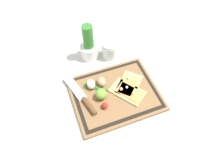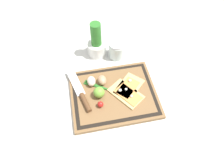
{
  "view_description": "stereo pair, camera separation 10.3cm",
  "coord_description": "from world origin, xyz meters",
  "px_view_note": "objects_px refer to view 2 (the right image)",
  "views": [
    {
      "loc": [
        -0.22,
        -0.53,
        0.87
      ],
      "look_at": [
        0.0,
        0.04,
        0.04
      ],
      "focal_mm": 35.0,
      "sensor_mm": 36.0,
      "label": 1
    },
    {
      "loc": [
        -0.12,
        -0.56,
        0.87
      ],
      "look_at": [
        0.0,
        0.04,
        0.04
      ],
      "focal_mm": 35.0,
      "sensor_mm": 36.0,
      "label": 2
    }
  ],
  "objects_px": {
    "cherry_tomato_red": "(100,104)",
    "sauce_jar": "(117,51)",
    "herb_pot": "(97,44)",
    "knife": "(82,96)",
    "egg_brown": "(102,80)",
    "pizza_slice_far": "(129,87)",
    "egg_pink": "(91,81)",
    "pizza_slice_near": "(126,94)",
    "lime": "(99,93)"
  },
  "relations": [
    {
      "from": "pizza_slice_far",
      "to": "knife",
      "type": "xyz_separation_m",
      "value": [
        -0.22,
        -0.01,
        0.0
      ]
    },
    {
      "from": "pizza_slice_far",
      "to": "cherry_tomato_red",
      "type": "height_order",
      "value": "cherry_tomato_red"
    },
    {
      "from": "pizza_slice_near",
      "to": "egg_pink",
      "type": "bearing_deg",
      "value": 148.18
    },
    {
      "from": "egg_brown",
      "to": "lime",
      "type": "xyz_separation_m",
      "value": [
        -0.03,
        -0.07,
        0.01
      ]
    },
    {
      "from": "egg_pink",
      "to": "lime",
      "type": "distance_m",
      "value": 0.08
    },
    {
      "from": "herb_pot",
      "to": "sauce_jar",
      "type": "relative_size",
      "value": 2.19
    },
    {
      "from": "pizza_slice_near",
      "to": "pizza_slice_far",
      "type": "bearing_deg",
      "value": 60.37
    },
    {
      "from": "pizza_slice_near",
      "to": "herb_pot",
      "type": "xyz_separation_m",
      "value": [
        -0.09,
        0.31,
        0.04
      ]
    },
    {
      "from": "knife",
      "to": "egg_brown",
      "type": "distance_m",
      "value": 0.12
    },
    {
      "from": "lime",
      "to": "herb_pot",
      "type": "bearing_deg",
      "value": 83.04
    },
    {
      "from": "pizza_slice_far",
      "to": "egg_brown",
      "type": "relative_size",
      "value": 3.15
    },
    {
      "from": "egg_brown",
      "to": "sauce_jar",
      "type": "xyz_separation_m",
      "value": [
        0.11,
        0.18,
        -0.0
      ]
    },
    {
      "from": "pizza_slice_far",
      "to": "egg_pink",
      "type": "bearing_deg",
      "value": 161.76
    },
    {
      "from": "herb_pot",
      "to": "pizza_slice_far",
      "type": "bearing_deg",
      "value": -68.02
    },
    {
      "from": "lime",
      "to": "sauce_jar",
      "type": "xyz_separation_m",
      "value": [
        0.14,
        0.26,
        -0.01
      ]
    },
    {
      "from": "egg_pink",
      "to": "herb_pot",
      "type": "distance_m",
      "value": 0.23
    },
    {
      "from": "egg_brown",
      "to": "sauce_jar",
      "type": "height_order",
      "value": "sauce_jar"
    },
    {
      "from": "pizza_slice_far",
      "to": "knife",
      "type": "bearing_deg",
      "value": -177.06
    },
    {
      "from": "egg_brown",
      "to": "herb_pot",
      "type": "xyz_separation_m",
      "value": [
        0.01,
        0.22,
        0.03
      ]
    },
    {
      "from": "pizza_slice_near",
      "to": "egg_brown",
      "type": "bearing_deg",
      "value": 137.87
    },
    {
      "from": "herb_pot",
      "to": "pizza_slice_near",
      "type": "bearing_deg",
      "value": -73.93
    },
    {
      "from": "egg_pink",
      "to": "cherry_tomato_red",
      "type": "height_order",
      "value": "egg_pink"
    },
    {
      "from": "pizza_slice_near",
      "to": "sauce_jar",
      "type": "xyz_separation_m",
      "value": [
        0.01,
        0.27,
        0.01
      ]
    },
    {
      "from": "pizza_slice_near",
      "to": "knife",
      "type": "bearing_deg",
      "value": 172.89
    },
    {
      "from": "pizza_slice_far",
      "to": "sauce_jar",
      "type": "relative_size",
      "value": 1.86
    },
    {
      "from": "pizza_slice_near",
      "to": "egg_brown",
      "type": "distance_m",
      "value": 0.13
    },
    {
      "from": "pizza_slice_near",
      "to": "egg_brown",
      "type": "relative_size",
      "value": 3.4
    },
    {
      "from": "cherry_tomato_red",
      "to": "egg_brown",
      "type": "bearing_deg",
      "value": 76.86
    },
    {
      "from": "knife",
      "to": "herb_pot",
      "type": "relative_size",
      "value": 1.34
    },
    {
      "from": "sauce_jar",
      "to": "egg_pink",
      "type": "bearing_deg",
      "value": -132.35
    },
    {
      "from": "egg_brown",
      "to": "egg_pink",
      "type": "xyz_separation_m",
      "value": [
        -0.05,
        0.0,
        0.0
      ]
    },
    {
      "from": "egg_brown",
      "to": "egg_pink",
      "type": "relative_size",
      "value": 1.0
    },
    {
      "from": "pizza_slice_far",
      "to": "pizza_slice_near",
      "type": "bearing_deg",
      "value": -119.63
    },
    {
      "from": "lime",
      "to": "pizza_slice_far",
      "type": "bearing_deg",
      "value": 8.17
    },
    {
      "from": "herb_pot",
      "to": "sauce_jar",
      "type": "xyz_separation_m",
      "value": [
        0.1,
        -0.04,
        -0.03
      ]
    },
    {
      "from": "egg_brown",
      "to": "herb_pot",
      "type": "distance_m",
      "value": 0.22
    },
    {
      "from": "egg_brown",
      "to": "lime",
      "type": "height_order",
      "value": "lime"
    },
    {
      "from": "pizza_slice_far",
      "to": "egg_brown",
      "type": "xyz_separation_m",
      "value": [
        -0.12,
        0.05,
        0.01
      ]
    },
    {
      "from": "knife",
      "to": "cherry_tomato_red",
      "type": "xyz_separation_m",
      "value": [
        0.07,
        -0.06,
        0.01
      ]
    },
    {
      "from": "cherry_tomato_red",
      "to": "sauce_jar",
      "type": "distance_m",
      "value": 0.34
    },
    {
      "from": "knife",
      "to": "egg_brown",
      "type": "xyz_separation_m",
      "value": [
        0.1,
        0.06,
        0.01
      ]
    },
    {
      "from": "pizza_slice_near",
      "to": "herb_pot",
      "type": "bearing_deg",
      "value": 106.07
    },
    {
      "from": "egg_pink",
      "to": "lime",
      "type": "bearing_deg",
      "value": -72.13
    },
    {
      "from": "knife",
      "to": "sauce_jar",
      "type": "relative_size",
      "value": 2.93
    },
    {
      "from": "knife",
      "to": "egg_pink",
      "type": "bearing_deg",
      "value": 52.15
    },
    {
      "from": "pizza_slice_near",
      "to": "herb_pot",
      "type": "relative_size",
      "value": 0.92
    },
    {
      "from": "cherry_tomato_red",
      "to": "sauce_jar",
      "type": "bearing_deg",
      "value": 65.56
    },
    {
      "from": "pizza_slice_near",
      "to": "egg_brown",
      "type": "xyz_separation_m",
      "value": [
        -0.1,
        0.09,
        0.01
      ]
    },
    {
      "from": "knife",
      "to": "lime",
      "type": "relative_size",
      "value": 5.13
    },
    {
      "from": "egg_pink",
      "to": "sauce_jar",
      "type": "bearing_deg",
      "value": 47.65
    }
  ]
}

